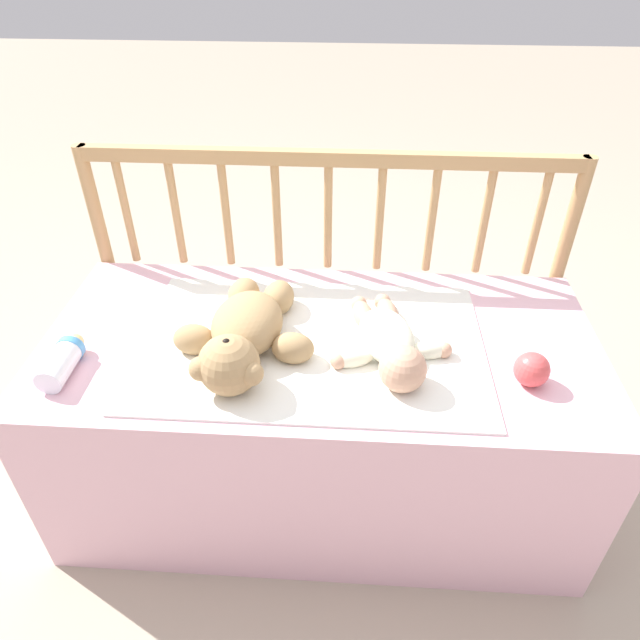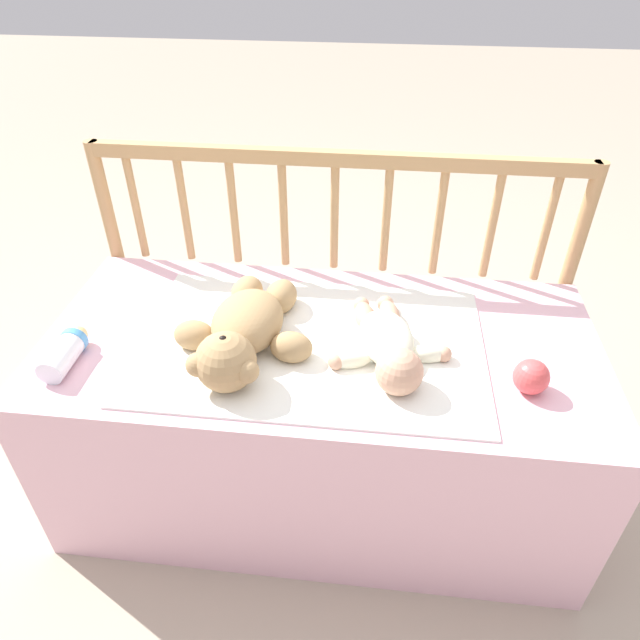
# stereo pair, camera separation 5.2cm
# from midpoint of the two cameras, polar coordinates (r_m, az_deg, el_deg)

# --- Properties ---
(ground_plane) EXTENTS (12.00, 12.00, 0.00)m
(ground_plane) POSITION_cam_midpoint_polar(r_m,az_deg,el_deg) (1.69, -0.90, -15.61)
(ground_plane) COLOR tan
(crib_mattress) EXTENTS (1.29, 0.61, 0.51)m
(crib_mattress) POSITION_cam_midpoint_polar(r_m,az_deg,el_deg) (1.50, -1.00, -9.61)
(crib_mattress) COLOR #EDB7C6
(crib_mattress) RESTS_ON ground_plane
(crib_rail) EXTENTS (1.29, 0.04, 0.84)m
(crib_rail) POSITION_cam_midpoint_polar(r_m,az_deg,el_deg) (1.55, -0.19, 8.21)
(crib_rail) COLOR tan
(crib_rail) RESTS_ON ground_plane
(blanket) EXTENTS (0.78, 0.50, 0.01)m
(blanket) POSITION_cam_midpoint_polar(r_m,az_deg,el_deg) (1.30, -2.08, -2.43)
(blanket) COLOR white
(blanket) RESTS_ON crib_mattress
(teddy_bear) EXTENTS (0.32, 0.41, 0.13)m
(teddy_bear) POSITION_cam_midpoint_polar(r_m,az_deg,el_deg) (1.27, -8.79, -1.29)
(teddy_bear) COLOR tan
(teddy_bear) RESTS_ON crib_mattress
(baby) EXTENTS (0.28, 0.35, 0.10)m
(baby) POSITION_cam_midpoint_polar(r_m,az_deg,el_deg) (1.26, 5.74, -2.23)
(baby) COLOR #EAEACC
(baby) RESTS_ON crib_mattress
(toy_ball) EXTENTS (0.07, 0.07, 0.07)m
(toy_ball) POSITION_cam_midpoint_polar(r_m,az_deg,el_deg) (1.26, 19.30, -4.71)
(toy_ball) COLOR #DB4C4C
(toy_ball) RESTS_ON crib_mattress
(baby_bottle) EXTENTS (0.06, 0.16, 0.06)m
(baby_bottle) POSITION_cam_midpoint_polar(r_m,az_deg,el_deg) (1.35, -25.33, -3.65)
(baby_bottle) COLOR white
(baby_bottle) RESTS_ON crib_mattress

